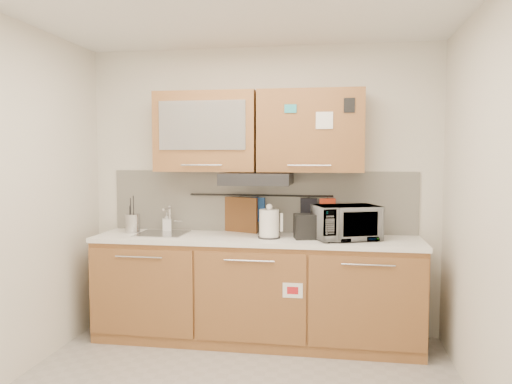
% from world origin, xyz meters
% --- Properties ---
extents(wall_back, '(3.20, 0.00, 3.20)m').
position_xyz_m(wall_back, '(0.00, 1.50, 1.30)').
color(wall_back, silver).
rests_on(wall_back, ground).
extents(wall_right, '(0.00, 3.00, 3.00)m').
position_xyz_m(wall_right, '(1.60, 0.00, 1.30)').
color(wall_right, silver).
rests_on(wall_right, ground).
extents(base_cabinet, '(2.80, 0.64, 0.88)m').
position_xyz_m(base_cabinet, '(0.00, 1.19, 0.41)').
color(base_cabinet, '#AF6F3E').
rests_on(base_cabinet, floor).
extents(countertop, '(2.82, 0.62, 0.04)m').
position_xyz_m(countertop, '(0.00, 1.19, 0.90)').
color(countertop, white).
rests_on(countertop, base_cabinet).
extents(backsplash, '(2.80, 0.02, 0.56)m').
position_xyz_m(backsplash, '(0.00, 1.49, 1.20)').
color(backsplash, silver).
rests_on(backsplash, countertop).
extents(upper_cabinets, '(1.82, 0.37, 0.70)m').
position_xyz_m(upper_cabinets, '(-0.00, 1.32, 1.83)').
color(upper_cabinets, '#AF6F3E').
rests_on(upper_cabinets, wall_back).
extents(range_hood, '(0.60, 0.46, 0.10)m').
position_xyz_m(range_hood, '(0.00, 1.25, 1.42)').
color(range_hood, black).
rests_on(range_hood, upper_cabinets).
extents(sink, '(0.42, 0.40, 0.26)m').
position_xyz_m(sink, '(-0.85, 1.21, 0.92)').
color(sink, silver).
rests_on(sink, countertop).
extents(utensil_rail, '(1.30, 0.02, 0.02)m').
position_xyz_m(utensil_rail, '(0.00, 1.45, 1.26)').
color(utensil_rail, black).
rests_on(utensil_rail, backsplash).
extents(utensil_crock, '(0.15, 0.15, 0.34)m').
position_xyz_m(utensil_crock, '(-1.14, 1.25, 1.01)').
color(utensil_crock, '#B8B9BD').
rests_on(utensil_crock, countertop).
extents(kettle, '(0.22, 0.21, 0.29)m').
position_xyz_m(kettle, '(0.12, 1.15, 1.04)').
color(kettle, white).
rests_on(kettle, countertop).
extents(toaster, '(0.31, 0.23, 0.21)m').
position_xyz_m(toaster, '(0.48, 1.17, 1.03)').
color(toaster, black).
rests_on(toaster, countertop).
extents(microwave, '(0.61, 0.51, 0.29)m').
position_xyz_m(microwave, '(0.77, 1.18, 1.06)').
color(microwave, '#999999').
rests_on(microwave, countertop).
extents(soap_bottle, '(0.10, 0.10, 0.17)m').
position_xyz_m(soap_bottle, '(-0.86, 1.36, 1.01)').
color(soap_bottle, '#999999').
rests_on(soap_bottle, countertop).
extents(cutting_board, '(0.35, 0.16, 0.45)m').
position_xyz_m(cutting_board, '(-0.19, 1.44, 1.01)').
color(cutting_board, brown).
rests_on(cutting_board, utensil_rail).
extents(oven_mitt, '(0.14, 0.06, 0.22)m').
position_xyz_m(oven_mitt, '(-0.02, 1.44, 1.13)').
color(oven_mitt, '#214C99').
rests_on(oven_mitt, utensil_rail).
extents(dark_pouch, '(0.15, 0.04, 0.23)m').
position_xyz_m(dark_pouch, '(0.44, 1.44, 1.13)').
color(dark_pouch, black).
rests_on(dark_pouch, utensil_rail).
extents(pot_holder, '(0.14, 0.07, 0.18)m').
position_xyz_m(pot_holder, '(0.61, 1.44, 1.15)').
color(pot_holder, red).
rests_on(pot_holder, utensil_rail).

